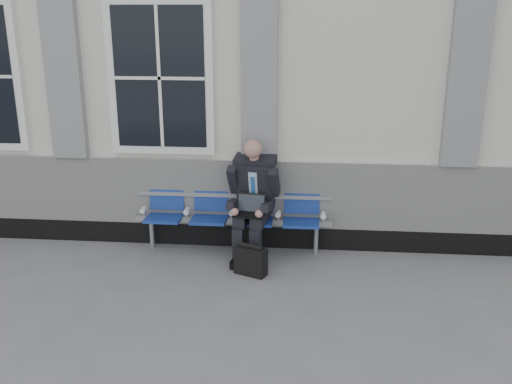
# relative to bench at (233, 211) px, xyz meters

# --- Properties ---
(ground) EXTENTS (70.00, 70.00, 0.00)m
(ground) POSITION_rel_bench_xyz_m (-1.26, -1.32, -0.55)
(ground) COLOR slate
(ground) RESTS_ON ground
(station_building) EXTENTS (14.40, 4.40, 4.49)m
(station_building) POSITION_rel_bench_xyz_m (-1.28, 2.15, 1.67)
(station_building) COLOR beige
(station_building) RESTS_ON ground
(bench) EXTENTS (2.60, 0.47, 0.91)m
(bench) POSITION_rel_bench_xyz_m (0.00, 0.00, 0.00)
(bench) COLOR #9EA0A3
(bench) RESTS_ON ground
(businessman) EXTENTS (0.68, 0.91, 1.54)m
(businessman) POSITION_rel_bench_xyz_m (0.28, -0.14, 0.27)
(businessman) COLOR black
(businessman) RESTS_ON ground
(briefcase) EXTENTS (0.42, 0.30, 0.40)m
(briefcase) POSITION_rel_bench_xyz_m (0.31, -0.73, -0.37)
(briefcase) COLOR black
(briefcase) RESTS_ON ground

